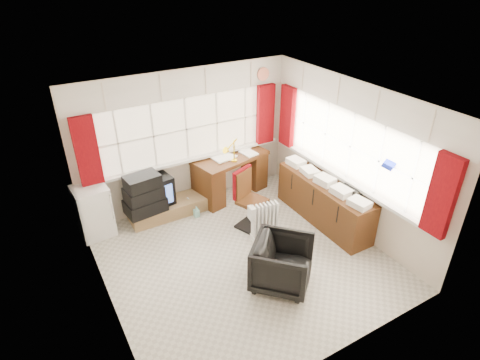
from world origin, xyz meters
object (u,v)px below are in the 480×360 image
at_px(tv_bench, 169,208).
at_px(office_chair, 282,263).
at_px(credenza, 324,201).
at_px(desk_lamp, 234,145).
at_px(task_chair, 247,197).
at_px(mini_fridge, 94,211).
at_px(desk, 230,173).
at_px(radiator, 264,224).
at_px(crt_tv, 154,190).

bearing_deg(tv_bench, office_chair, -73.12).
bearing_deg(credenza, desk_lamp, 125.84).
distance_m(task_chair, mini_fridge, 2.54).
height_order(desk, tv_bench, desk).
distance_m(office_chair, credenza, 1.80).
xyz_separation_m(desk, credenza, (0.96, -1.60, -0.06)).
xyz_separation_m(desk_lamp, radiator, (-0.17, -1.31, -0.86)).
bearing_deg(crt_tv, radiator, -49.49).
bearing_deg(credenza, task_chair, 155.53).
xyz_separation_m(office_chair, mini_fridge, (-1.99, 2.53, 0.08)).
distance_m(credenza, crt_tv, 2.97).
height_order(desk, radiator, desk).
xyz_separation_m(credenza, tv_bench, (-2.28, 1.52, -0.27)).
bearing_deg(office_chair, tv_bench, 63.31).
bearing_deg(mini_fridge, radiator, -32.82).
bearing_deg(office_chair, crt_tv, 66.84).
bearing_deg(desk_lamp, crt_tv, 170.98).
xyz_separation_m(crt_tv, mini_fridge, (-1.04, -0.02, -0.07)).
xyz_separation_m(desk_lamp, crt_tv, (-1.49, 0.24, -0.62)).
height_order(office_chair, credenza, credenza).
height_order(desk_lamp, radiator, desk_lamp).
distance_m(desk, radiator, 1.55).
bearing_deg(crt_tv, desk, -0.67).
height_order(tv_bench, crt_tv, crt_tv).
bearing_deg(tv_bench, task_chair, -42.37).
height_order(task_chair, mini_fridge, task_chair).
relative_size(radiator, credenza, 0.33).
xyz_separation_m(desk_lamp, credenza, (1.00, -1.38, -0.74)).
bearing_deg(desk, radiator, -97.77).
height_order(radiator, credenza, credenza).
bearing_deg(office_chair, credenza, -12.37).
xyz_separation_m(desk_lamp, task_chair, (-0.22, -0.83, -0.57)).
distance_m(task_chair, tv_bench, 1.50).
bearing_deg(office_chair, task_chair, 34.50).
bearing_deg(tv_bench, credenza, -33.71).
xyz_separation_m(desk, task_chair, (-0.26, -1.04, 0.11)).
relative_size(credenza, crt_tv, 3.05).
bearing_deg(tv_bench, mini_fridge, 176.35).
bearing_deg(radiator, mini_fridge, 147.18).
height_order(desk_lamp, crt_tv, desk_lamp).
bearing_deg(credenza, desk, 120.94).
xyz_separation_m(desk, office_chair, (-0.58, -2.53, -0.09)).
bearing_deg(task_chair, desk_lamp, 74.89).
xyz_separation_m(task_chair, mini_fridge, (-2.31, 1.04, -0.12)).
distance_m(radiator, tv_bench, 1.83).
distance_m(credenza, mini_fridge, 3.87).
bearing_deg(crt_tv, mini_fridge, -179.01).
relative_size(office_chair, tv_bench, 0.57).
height_order(desk_lamp, credenza, desk_lamp).
bearing_deg(office_chair, desk_lamp, 33.35).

